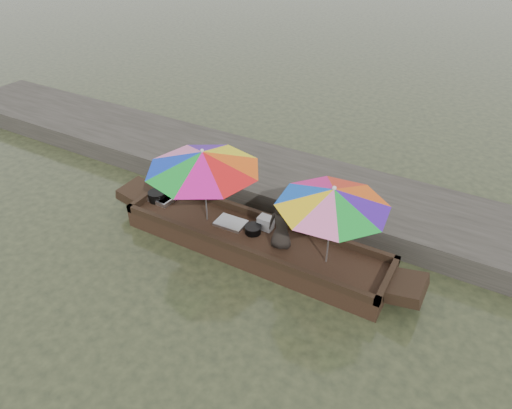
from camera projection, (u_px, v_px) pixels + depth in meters
The scene contains 11 objects.
water at pixel (253, 250), 8.79m from camera, with size 80.00×80.00×0.00m, color #262C1D.
dock at pixel (303, 187), 10.23m from camera, with size 22.00×2.20×0.50m, color #2D2B26.
boat_hull at pixel (253, 243), 8.69m from camera, with size 5.22×1.20×0.35m, color black.
cooking_pot at pixel (157, 196), 9.55m from camera, with size 0.38×0.38×0.20m, color black.
tray_crayfish at pixel (161, 198), 9.58m from camera, with size 0.58×0.40×0.09m, color silver.
tray_scallop at pixel (231, 223), 8.88m from camera, with size 0.58×0.40×0.06m, color silver.
charcoal_grill at pixel (253, 230), 8.63m from camera, with size 0.30×0.30×0.14m, color black.
supply_bag at pixel (266, 223), 8.71m from camera, with size 0.28×0.22×0.26m, color silver.
vendor at pixel (282, 224), 8.05m from camera, with size 0.49×0.32×1.01m, color black.
umbrella_bow at pixel (205, 186), 8.60m from camera, with size 2.17×2.17×1.55m, color #FF570C, non-canonical shape.
umbrella_stern at pixel (330, 226), 7.55m from camera, with size 1.89×1.89×1.55m, color #4214A5, non-canonical shape.
Camera 1 is at (3.42, -5.86, 5.66)m, focal length 32.00 mm.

